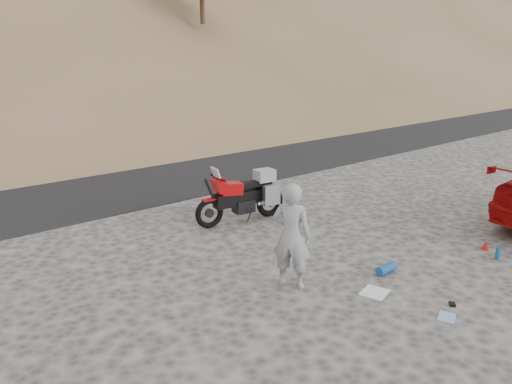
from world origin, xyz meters
TOP-DOWN VIEW (x-y plane):
  - ground at (0.00, 0.00)m, footprint 140.00×140.00m
  - road at (0.00, 9.00)m, footprint 120.00×7.00m
  - motorcycle at (1.06, 3.20)m, footprint 2.35×0.86m
  - man at (-0.46, 0.07)m, footprint 0.71×0.79m
  - gear_white_cloth at (0.43, -1.01)m, footprint 0.53×0.50m
  - gear_blue_mat at (1.21, -0.67)m, footprint 0.42×0.17m
  - gear_bottle at (3.36, -1.68)m, footprint 0.11×0.11m
  - gear_funnel at (3.66, -1.30)m, footprint 0.14×0.14m
  - gear_glove_b at (1.03, -2.06)m, footprint 0.15×0.15m
  - gear_blue_cloth at (0.62, -2.20)m, footprint 0.39×0.35m

SIDE VIEW (x-z plane):
  - ground at x=0.00m, z-range 0.00..0.00m
  - road at x=0.00m, z-range -0.03..0.03m
  - man at x=-0.46m, z-range -0.91..0.91m
  - gear_blue_cloth at x=0.62m, z-range 0.00..0.01m
  - gear_white_cloth at x=0.43m, z-range 0.00..0.01m
  - gear_glove_b at x=1.03m, z-range 0.00..0.04m
  - gear_blue_mat at x=1.21m, z-range 0.00..0.17m
  - gear_funnel at x=3.66m, z-range 0.00..0.18m
  - gear_bottle at x=3.36m, z-range 0.00..0.25m
  - motorcycle at x=1.06m, z-range -0.10..1.30m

